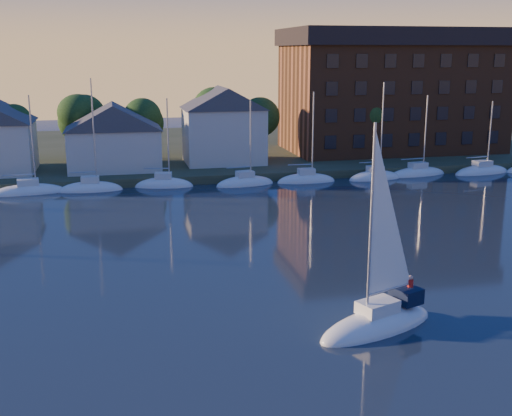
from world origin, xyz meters
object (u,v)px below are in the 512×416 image
object	(u,v)px
clubhouse_centre	(114,136)
hero_sailboat	(379,319)
condo_block	(392,90)
clubhouse_east	(223,124)

from	to	relation	value
clubhouse_centre	hero_sailboat	bearing A→B (deg)	-74.20
clubhouse_centre	condo_block	size ratio (longest dim) A/B	0.37
condo_block	hero_sailboat	xyz separation A→B (m)	(-26.12, -57.00, -9.24)
clubhouse_east	hero_sailboat	xyz separation A→B (m)	(-0.12, -51.06, -5.45)
clubhouse_centre	clubhouse_east	world-z (taller)	clubhouse_east
hero_sailboat	clubhouse_east	bearing A→B (deg)	-111.28
clubhouse_east	condo_block	bearing A→B (deg)	12.89
condo_block	hero_sailboat	distance (m)	63.38
clubhouse_centre	condo_block	world-z (taller)	condo_block
condo_block	clubhouse_east	bearing A→B (deg)	-167.11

